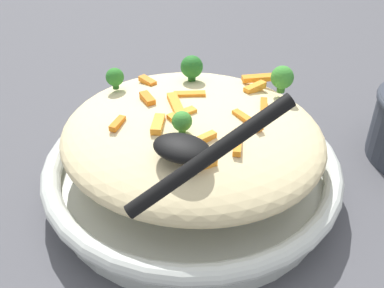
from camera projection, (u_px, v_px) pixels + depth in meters
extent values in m
plane|color=#4C4C51|center=(192.00, 189.00, 0.56)|extent=(2.40, 2.40, 0.00)
cylinder|color=silver|center=(192.00, 180.00, 0.55)|extent=(0.31, 0.31, 0.03)
torus|color=silver|center=(192.00, 164.00, 0.54)|extent=(0.34, 0.34, 0.02)
torus|color=black|center=(192.00, 161.00, 0.54)|extent=(0.33, 0.33, 0.00)
ellipsoid|color=beige|center=(192.00, 135.00, 0.51)|extent=(0.29, 0.28, 0.06)
cube|color=orange|center=(202.00, 140.00, 0.45)|extent=(0.02, 0.03, 0.01)
cube|color=orange|center=(117.00, 123.00, 0.48)|extent=(0.01, 0.02, 0.01)
cube|color=orange|center=(264.00, 109.00, 0.50)|extent=(0.02, 0.04, 0.01)
cube|color=orange|center=(146.00, 100.00, 0.51)|extent=(0.03, 0.02, 0.01)
cube|color=orange|center=(247.00, 120.00, 0.48)|extent=(0.04, 0.03, 0.01)
cube|color=orange|center=(148.00, 81.00, 0.56)|extent=(0.03, 0.02, 0.01)
cube|color=orange|center=(255.00, 88.00, 0.54)|extent=(0.02, 0.03, 0.01)
cube|color=orange|center=(177.00, 103.00, 0.50)|extent=(0.04, 0.04, 0.01)
cube|color=orange|center=(158.00, 124.00, 0.47)|extent=(0.02, 0.03, 0.01)
cube|color=orange|center=(190.00, 95.00, 0.52)|extent=(0.04, 0.02, 0.01)
cube|color=orange|center=(203.00, 164.00, 0.43)|extent=(0.02, 0.02, 0.01)
cube|color=orange|center=(259.00, 78.00, 0.57)|extent=(0.04, 0.03, 0.01)
cube|color=orange|center=(238.00, 142.00, 0.45)|extent=(0.02, 0.04, 0.01)
cube|color=orange|center=(182.00, 115.00, 0.49)|extent=(0.02, 0.03, 0.01)
cylinder|color=#205B1C|center=(192.00, 77.00, 0.56)|extent=(0.01, 0.01, 0.01)
sphere|color=#236B23|center=(192.00, 67.00, 0.55)|extent=(0.03, 0.03, 0.03)
cylinder|color=#377928|center=(182.00, 130.00, 0.46)|extent=(0.01, 0.01, 0.01)
sphere|color=#3D8E33|center=(182.00, 121.00, 0.46)|extent=(0.02, 0.02, 0.02)
cylinder|color=#377928|center=(281.00, 88.00, 0.54)|extent=(0.01, 0.01, 0.01)
sphere|color=#3D8E33|center=(282.00, 77.00, 0.53)|extent=(0.03, 0.03, 0.03)
cylinder|color=#296820|center=(116.00, 86.00, 0.55)|extent=(0.01, 0.01, 0.01)
sphere|color=#2D7A28|center=(115.00, 77.00, 0.54)|extent=(0.02, 0.02, 0.02)
ellipsoid|color=black|center=(182.00, 148.00, 0.42)|extent=(0.06, 0.04, 0.02)
cylinder|color=black|center=(209.00, 156.00, 0.35)|extent=(0.11, 0.11, 0.08)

